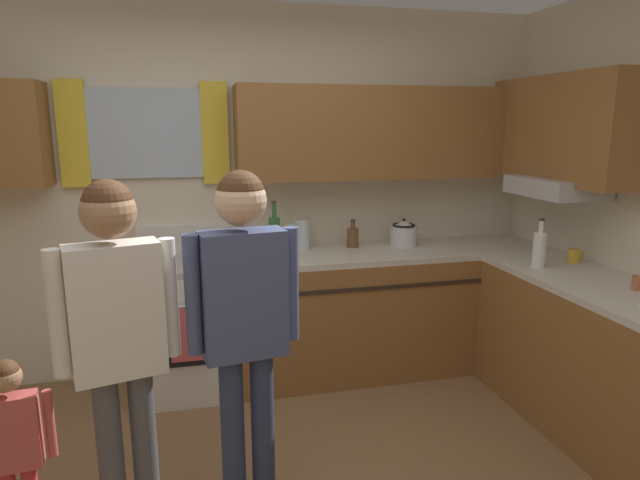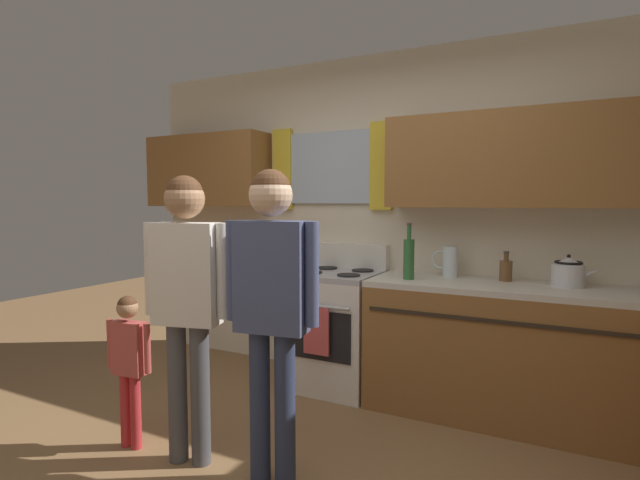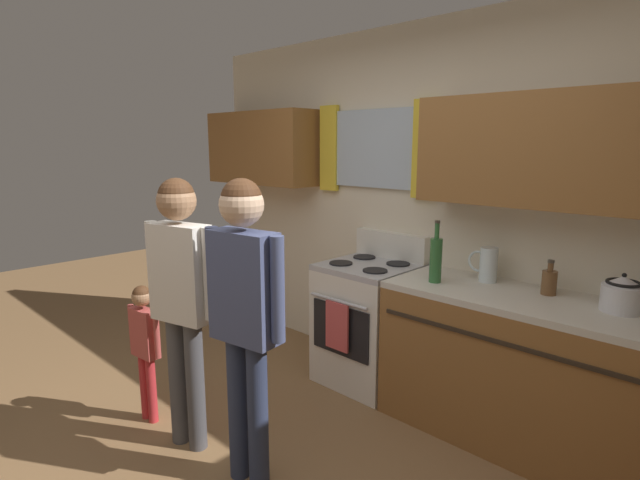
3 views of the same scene
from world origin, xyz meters
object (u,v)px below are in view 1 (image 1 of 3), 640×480
cup_terracotta (639,283)px  mug_mustard_yellow (574,256)px  stove_oven (187,323)px  bottle_milk_white (539,249)px  bottle_squat_brown (353,237)px  adult_holding_child (117,324)px  adult_in_plaid (244,308)px  water_pitcher (301,234)px  small_child (13,440)px  stovetop_kettle (404,233)px  bottle_wine_green (274,237)px

cup_terracotta → mug_mustard_yellow: mug_mustard_yellow is taller
stove_oven → bottle_milk_white: size_ratio=3.51×
bottle_squat_brown → adult_holding_child: size_ratio=0.13×
bottle_milk_white → adult_in_plaid: 2.02m
cup_terracotta → bottle_squat_brown: bearing=131.2°
water_pitcher → small_child: (-1.49, -1.57, -0.45)m
stovetop_kettle → adult_in_plaid: adult_in_plaid is taller
adult_in_plaid → mug_mustard_yellow: bearing=17.4°
bottle_wine_green → small_child: 1.90m
bottle_squat_brown → small_child: bearing=-140.3°
bottle_squat_brown → stovetop_kettle: (0.38, -0.05, 0.02)m
stovetop_kettle → stove_oven: bearing=-176.8°
bottle_squat_brown → water_pitcher: (-0.39, 0.02, 0.03)m
bottle_squat_brown → mug_mustard_yellow: 1.49m
bottle_squat_brown → cup_terracotta: (1.20, -1.38, -0.04)m
stovetop_kettle → adult_in_plaid: 1.95m
bottle_squat_brown → adult_holding_child: bearing=-133.8°
stovetop_kettle → water_pitcher: water_pitcher is taller
cup_terracotta → water_pitcher: bearing=138.8°
cup_terracotta → adult_in_plaid: adult_in_plaid is taller
cup_terracotta → mug_mustard_yellow: size_ratio=0.91×
bottle_milk_white → adult_in_plaid: (-1.92, -0.65, -0.01)m
bottle_squat_brown → mug_mustard_yellow: (1.27, -0.78, -0.03)m
adult_holding_child → mug_mustard_yellow: bearing=15.2°
small_child → adult_holding_child: bearing=4.8°
bottle_squat_brown → mug_mustard_yellow: bottle_squat_brown is taller
bottle_milk_white → bottle_wine_green: bearing=159.4°
cup_terracotta → stovetop_kettle: bearing=121.8°
bottle_wine_green → stovetop_kettle: (0.99, 0.18, -0.06)m
stove_oven → bottle_squat_brown: 1.32m
bottle_milk_white → water_pitcher: 1.59m
cup_terracotta → adult_holding_child: adult_holding_child is taller
mug_mustard_yellow → stovetop_kettle: 1.15m
mug_mustard_yellow → adult_holding_child: size_ratio=0.08×
bottle_squat_brown → small_child: bottle_squat_brown is taller
stovetop_kettle → adult_holding_child: (-1.84, -1.47, -0.00)m
bottle_squat_brown → bottle_milk_white: 1.27m
adult_holding_child → small_child: (-0.42, -0.04, -0.43)m
cup_terracotta → stovetop_kettle: size_ratio=0.40×
stove_oven → adult_in_plaid: 1.47m
mug_mustard_yellow → bottle_squat_brown: bearing=148.4°
bottle_squat_brown → bottle_wine_green: size_ratio=0.52×
bottle_wine_green → adult_holding_child: size_ratio=0.25×
stove_oven → bottle_wine_green: bottle_wine_green is taller
adult_holding_child → small_child: size_ratio=1.75×
cup_terracotta → small_child: 3.11m
bottle_milk_white → stovetop_kettle: size_ratio=1.14×
stovetop_kettle → adult_holding_child: size_ratio=0.17×
adult_in_plaid → bottle_squat_brown: bearing=57.3°
bottle_squat_brown → bottle_wine_green: bottle_wine_green is taller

